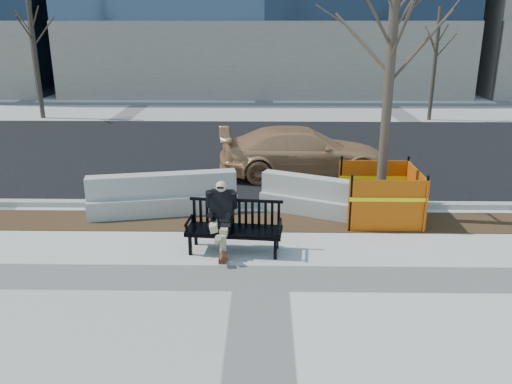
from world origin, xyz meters
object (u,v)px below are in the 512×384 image
jersey_barrier_right (326,215)px  tree_fence (378,218)px  jersey_barrier_left (164,213)px  bench (234,251)px  sedan (302,175)px  seated_man (222,250)px

jersey_barrier_right → tree_fence: bearing=15.8°
jersey_barrier_left → jersey_barrier_right: size_ratio=1.09×
bench → sedan: bearing=78.0°
tree_fence → jersey_barrier_left: 4.81m
sedan → seated_man: bearing=153.6°
seated_man → jersey_barrier_left: (-1.47, 1.94, 0.00)m
tree_fence → bench: bearing=-149.9°
seated_man → jersey_barrier_right: seated_man is taller
sedan → tree_fence: bearing=-162.3°
bench → jersey_barrier_left: bench is taller
sedan → jersey_barrier_right: 3.18m
seated_man → jersey_barrier_right: bearing=46.1°
seated_man → sedan: sedan is taller
bench → tree_fence: (3.09, 1.79, 0.00)m
jersey_barrier_left → bench: bearing=-60.9°
tree_fence → jersey_barrier_right: 1.16m
bench → jersey_barrier_left: 2.65m
jersey_barrier_right → sedan: bearing=120.0°
bench → sedan: 5.37m
seated_man → sedan: 5.38m
bench → jersey_barrier_right: (1.94, 1.96, 0.00)m
seated_man → tree_fence: size_ratio=0.22×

